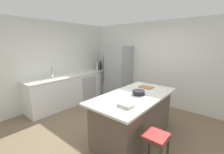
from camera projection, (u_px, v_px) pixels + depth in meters
name	position (u px, v px, depth m)	size (l,w,h in m)	color
ground_plane	(111.00, 131.00, 3.39)	(7.20, 7.20, 0.00)	#7A664C
wall_rear	(156.00, 64.00, 4.79)	(6.00, 0.10, 2.60)	silver
wall_left	(50.00, 64.00, 4.64)	(0.10, 6.00, 2.60)	silver
counter_run_left	(75.00, 88.00, 5.02)	(0.67, 3.07, 0.94)	white
kitchen_island	(134.00, 116.00, 3.08)	(1.00, 1.97, 0.93)	brown
refrigerator	(118.00, 72.00, 5.32)	(0.80, 0.76, 1.86)	#93969B
bar_stool	(155.00, 141.00, 2.23)	(0.36, 0.36, 0.62)	#473828
sink_faucet	(61.00, 71.00, 4.61)	(0.15, 0.05, 0.30)	silver
flower_vase	(52.00, 75.00, 4.37)	(0.07, 0.07, 0.32)	silver
gin_bottle	(103.00, 66.00, 5.97)	(0.07, 0.07, 0.29)	#8CB79E
olive_oil_bottle	(101.00, 66.00, 5.90)	(0.06, 0.06, 0.30)	olive
wine_bottle	(100.00, 66.00, 5.78)	(0.07, 0.07, 0.36)	#19381E
syrup_bottle	(98.00, 67.00, 5.73)	(0.06, 0.06, 0.26)	#5B3319
soda_bottle	(97.00, 67.00, 5.63)	(0.08, 0.08, 0.35)	silver
cookbook_stack	(126.00, 105.00, 2.42)	(0.25, 0.18, 0.05)	silver
mixing_bowl	(139.00, 92.00, 2.99)	(0.25, 0.25, 0.08)	black
cutting_board	(146.00, 87.00, 3.47)	(0.31, 0.24, 0.02)	#9E7042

